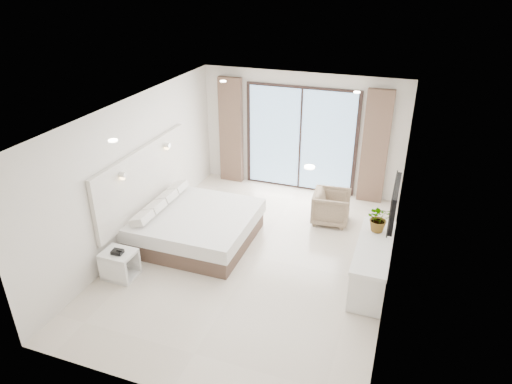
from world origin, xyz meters
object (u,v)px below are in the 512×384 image
bed (195,226)px  armchair (331,206)px  console_desk (373,255)px  nightstand (120,265)px

bed → armchair: size_ratio=2.88×
console_desk → armchair: bearing=119.0°
bed → console_desk: size_ratio=1.22×
console_desk → armchair: size_ratio=2.36×
nightstand → armchair: (2.95, 3.02, 0.12)m
nightstand → bed: bearing=65.7°
nightstand → armchair: armchair is taller
nightstand → console_desk: (3.97, 1.19, 0.33)m
nightstand → armchair: 4.23m
nightstand → console_desk: bearing=17.2°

